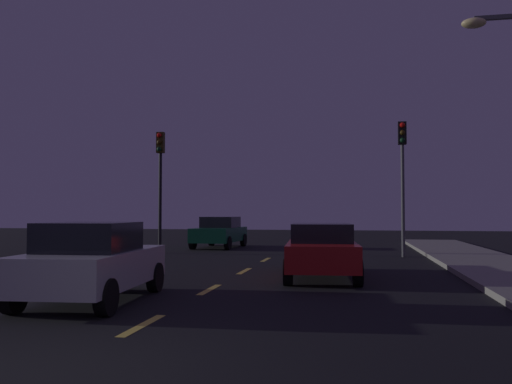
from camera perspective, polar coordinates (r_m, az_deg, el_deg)
name	(u,v)px	position (r m, az deg, el deg)	size (l,w,h in m)	color
ground_plane	(216,286)	(12.64, -4.35, -10.21)	(80.00, 80.00, 0.00)	black
lane_stripe_second	(143,325)	(8.52, -12.30, -14.03)	(0.16, 1.60, 0.01)	#EACC4C
lane_stripe_third	(210,289)	(12.06, -5.10, -10.57)	(0.16, 1.60, 0.01)	#EACC4C
lane_stripe_fourth	(244,271)	(15.72, -1.28, -8.63)	(0.16, 1.60, 0.01)	#EACC4C
lane_stripe_fifth	(266,260)	(19.44, 1.07, -7.41)	(0.16, 1.60, 0.01)	#EACC4C
traffic_signal_left	(160,169)	(22.79, -10.43, 2.53)	(0.32, 0.38, 5.21)	black
traffic_signal_right	(403,163)	(21.35, 15.73, 3.11)	(0.32, 0.38, 5.33)	#4C4C51
car_stopped_ahead	(321,249)	(14.28, 7.17, -6.25)	(2.19, 4.72, 1.45)	#B21919
car_adjacent_lane	(92,262)	(10.79, -17.46, -7.29)	(2.14, 3.97, 1.56)	silver
car_oncoming_far	(220,232)	(26.07, -4.01, -4.38)	(2.09, 4.08, 1.53)	#0F4C2D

